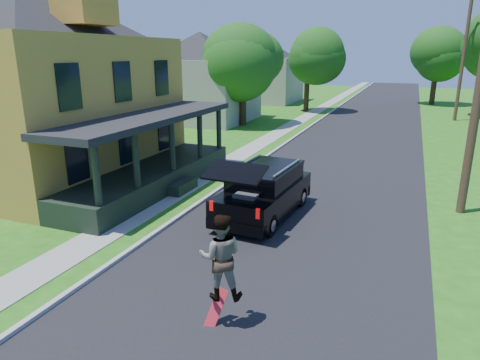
% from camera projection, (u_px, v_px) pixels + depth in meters
% --- Properties ---
extents(ground, '(140.00, 140.00, 0.00)m').
position_uv_depth(ground, '(257.00, 288.00, 10.47)').
color(ground, '#245F13').
rests_on(ground, ground).
extents(street, '(8.00, 120.00, 0.02)m').
position_uv_depth(street, '(357.00, 140.00, 28.29)').
color(street, black).
rests_on(street, ground).
extents(curb, '(0.15, 120.00, 0.12)m').
position_uv_depth(curb, '(298.00, 136.00, 29.72)').
color(curb, '#A5A5A0').
rests_on(curb, ground).
extents(sidewalk, '(1.30, 120.00, 0.03)m').
position_uv_depth(sidewalk, '(276.00, 134.00, 30.27)').
color(sidewalk, gray).
rests_on(sidewalk, ground).
extents(front_walk, '(6.50, 1.20, 0.03)m').
position_uv_depth(front_walk, '(102.00, 181.00, 19.17)').
color(front_walk, gray).
rests_on(front_walk, ground).
extents(main_house, '(15.56, 15.56, 10.10)m').
position_uv_depth(main_house, '(31.00, 67.00, 18.93)').
color(main_house, '#BB8D36').
rests_on(main_house, ground).
extents(neighbor_house_mid, '(12.78, 12.78, 8.30)m').
position_uv_depth(neighbor_house_mid, '(200.00, 70.00, 35.43)').
color(neighbor_house_mid, '#9A9789').
rests_on(neighbor_house_mid, ground).
extents(neighbor_house_far, '(12.78, 12.78, 8.30)m').
position_uv_depth(neighbor_house_far, '(262.00, 65.00, 49.69)').
color(neighbor_house_far, '#9A9789').
rests_on(neighbor_house_far, ground).
extents(black_suv, '(2.29, 5.19, 2.36)m').
position_uv_depth(black_suv, '(264.00, 191.00, 14.84)').
color(black_suv, black).
rests_on(black_suv, ground).
extents(skateboarder, '(1.07, 0.95, 1.83)m').
position_uv_depth(skateboarder, '(221.00, 257.00, 8.64)').
color(skateboarder, black).
rests_on(skateboarder, ground).
extents(skateboard, '(0.42, 0.48, 0.86)m').
position_uv_depth(skateboard, '(216.00, 310.00, 9.01)').
color(skateboard, '#B10F1A').
rests_on(skateboard, ground).
extents(tree_left_mid, '(6.59, 6.41, 8.14)m').
position_uv_depth(tree_left_mid, '(243.00, 57.00, 32.66)').
color(tree_left_mid, black).
rests_on(tree_left_mid, ground).
extents(tree_left_far, '(7.34, 7.19, 8.51)m').
position_uv_depth(tree_left_far, '(308.00, 54.00, 40.87)').
color(tree_left_far, black).
rests_on(tree_left_far, ground).
extents(tree_right_far, '(6.60, 6.76, 8.79)m').
position_uv_depth(tree_right_far, '(438.00, 50.00, 46.19)').
color(tree_right_far, black).
rests_on(tree_right_far, ground).
extents(utility_pole_far, '(1.72, 0.56, 10.57)m').
position_uv_depth(utility_pole_far, '(464.00, 54.00, 34.94)').
color(utility_pole_far, '#43291F').
rests_on(utility_pole_far, ground).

